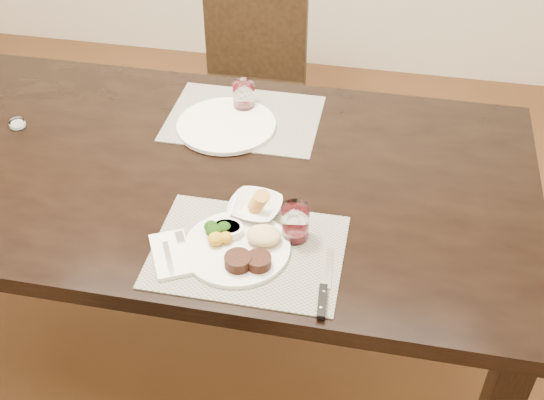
% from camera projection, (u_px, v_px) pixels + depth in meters
% --- Properties ---
extents(ground_plane, '(4.50, 4.50, 0.00)m').
position_uv_depth(ground_plane, '(196.00, 334.00, 2.40)').
color(ground_plane, '#452816').
rests_on(ground_plane, ground).
extents(dining_table, '(2.00, 1.00, 0.75)m').
position_uv_depth(dining_table, '(179.00, 187.00, 1.97)').
color(dining_table, black).
rests_on(dining_table, ground).
extents(chair_far, '(0.42, 0.42, 0.90)m').
position_uv_depth(chair_far, '(251.00, 77.00, 2.77)').
color(chair_far, black).
rests_on(chair_far, ground).
extents(placemat_near, '(0.46, 0.34, 0.00)m').
position_uv_depth(placemat_near, '(248.00, 251.00, 1.65)').
color(placemat_near, gray).
rests_on(placemat_near, dining_table).
extents(placemat_far, '(0.46, 0.34, 0.00)m').
position_uv_depth(placemat_far, '(244.00, 118.00, 2.09)').
color(placemat_far, gray).
rests_on(placemat_far, dining_table).
extents(dinner_plate, '(0.26, 0.26, 0.05)m').
position_uv_depth(dinner_plate, '(241.00, 247.00, 1.63)').
color(dinner_plate, white).
rests_on(dinner_plate, placemat_near).
extents(napkin_fork, '(0.15, 0.18, 0.02)m').
position_uv_depth(napkin_fork, '(171.00, 254.00, 1.63)').
color(napkin_fork, white).
rests_on(napkin_fork, placemat_near).
extents(steak_knife, '(0.03, 0.23, 0.01)m').
position_uv_depth(steak_knife, '(324.00, 293.00, 1.54)').
color(steak_knife, white).
rests_on(steak_knife, placemat_near).
extents(cracker_bowl, '(0.15, 0.15, 0.06)m').
position_uv_depth(cracker_bowl, '(255.00, 207.00, 1.74)').
color(cracker_bowl, white).
rests_on(cracker_bowl, placemat_near).
extents(sauce_ramekin, '(0.08, 0.12, 0.07)m').
position_uv_depth(sauce_ramekin, '(227.00, 230.00, 1.67)').
color(sauce_ramekin, white).
rests_on(sauce_ramekin, placemat_near).
extents(wine_glass_near, '(0.07, 0.07, 0.09)m').
position_uv_depth(wine_glass_near, '(295.00, 224.00, 1.66)').
color(wine_glass_near, white).
rests_on(wine_glass_near, placemat_near).
extents(far_plate, '(0.30, 0.30, 0.01)m').
position_uv_depth(far_plate, '(226.00, 125.00, 2.05)').
color(far_plate, white).
rests_on(far_plate, placemat_far).
extents(wine_glass_far, '(0.07, 0.07, 0.09)m').
position_uv_depth(wine_glass_far, '(244.00, 98.00, 2.10)').
color(wine_glass_far, white).
rests_on(wine_glass_far, placemat_far).
extents(salt_cellar, '(0.05, 0.05, 0.02)m').
position_uv_depth(salt_cellar, '(18.00, 124.00, 2.05)').
color(salt_cellar, white).
rests_on(salt_cellar, dining_table).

